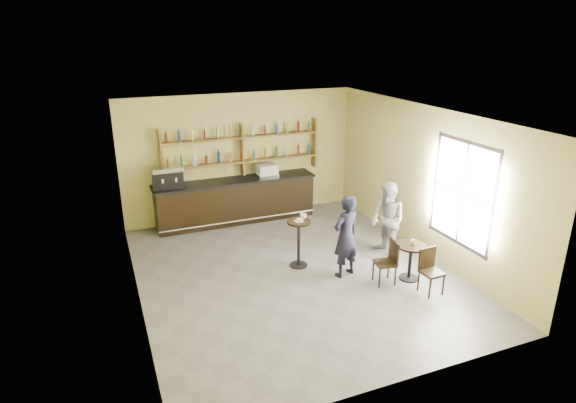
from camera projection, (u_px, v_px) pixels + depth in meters
name	position (u px, v px, depth m)	size (l,w,h in m)	color
floor	(294.00, 273.00, 9.76)	(7.00, 7.00, 0.00)	slate
ceiling	(294.00, 115.00, 8.67)	(7.00, 7.00, 0.00)	white
wall_back	(241.00, 156.00, 12.26)	(7.00, 7.00, 0.00)	#C7BF71
wall_front	(399.00, 283.00, 6.16)	(7.00, 7.00, 0.00)	#C7BF71
wall_left	(131.00, 221.00, 8.15)	(7.00, 7.00, 0.00)	#C7BF71
wall_right	(423.00, 181.00, 10.27)	(7.00, 7.00, 0.00)	#C7BF71
window_pane	(462.00, 194.00, 9.19)	(2.00, 2.00, 0.00)	white
window_frame	(462.00, 194.00, 9.19)	(0.04, 1.70, 2.10)	black
shelf_unit	(242.00, 149.00, 12.08)	(4.00, 0.26, 1.40)	brown
liquor_bottles	(242.00, 143.00, 12.02)	(3.68, 0.10, 1.00)	#8C5919
bar_counter	(236.00, 201.00, 12.21)	(4.10, 0.80, 1.11)	black
espresso_machine	(168.00, 177.00, 11.36)	(0.72, 0.46, 0.51)	black
pastry_case	(267.00, 170.00, 12.27)	(0.51, 0.41, 0.31)	silver
pedestal_table	(299.00, 244.00, 9.89)	(0.49, 0.49, 1.00)	black
napkin	(299.00, 221.00, 9.72)	(0.16, 0.16, 0.00)	white
donut	(300.00, 220.00, 9.70)	(0.14, 0.14, 0.05)	#BA9644
cup_pedestal	(303.00, 216.00, 9.84)	(0.14, 0.14, 0.11)	white
man_main	(346.00, 236.00, 9.41)	(0.61, 0.40, 1.68)	black
cafe_table	(410.00, 262.00, 9.42)	(0.58, 0.58, 0.73)	black
cup_cafe	(414.00, 242.00, 9.29)	(0.11, 0.11, 0.10)	white
chair_west	(385.00, 263.00, 9.24)	(0.38, 0.38, 0.87)	black
chair_south	(432.00, 272.00, 8.89)	(0.37, 0.37, 0.86)	black
patron_second	(387.00, 220.00, 10.25)	(0.81, 0.63, 1.66)	gray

